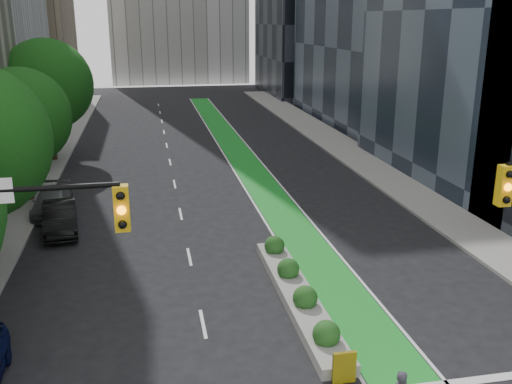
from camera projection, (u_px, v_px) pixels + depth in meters
name	position (u px, v px, depth m)	size (l,w,h in m)	color
sidewalk_left	(26.00, 186.00, 36.13)	(3.60, 90.00, 0.15)	gray
sidewalk_right	(377.00, 169.00, 40.42)	(3.60, 90.00, 0.15)	gray
bike_lane_paint	(243.00, 159.00, 43.54)	(2.20, 70.00, 0.01)	#1A9127
tree_midfar	(21.00, 117.00, 32.04)	(5.60, 5.60, 7.76)	black
tree_far	(47.00, 85.00, 41.21)	(6.60, 6.60, 9.00)	black
median_planter	(298.00, 292.00, 21.54)	(1.20, 10.26, 1.10)	gray
parked_car_left_mid	(60.00, 218.00, 28.44)	(1.58, 4.54, 1.49)	black
parked_car_left_far	(52.00, 201.00, 31.23)	(1.87, 4.59, 1.33)	#5C5E61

